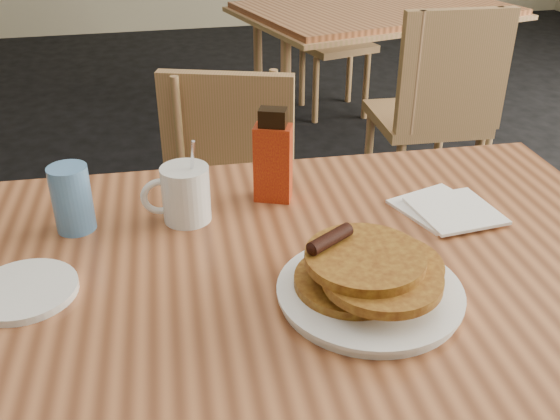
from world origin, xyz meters
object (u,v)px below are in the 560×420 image
Objects in this scene: coffee_mug at (184,193)px; chair_neighbor_far at (331,26)px; neighbor_table at (376,15)px; chair_neighbor_near at (438,101)px; blue_tumbler at (72,199)px; pancake_plate at (370,281)px; syrup_bottle at (273,159)px; chair_main_far at (234,199)px; main_table at (300,286)px.

chair_neighbor_far is at bearing 84.04° from coffee_mug.
chair_neighbor_far reaches higher than neighbor_table.
blue_tumbler is (-1.23, -1.06, 0.28)m from chair_neighbor_near.
syrup_bottle reaches higher than pancake_plate.
chair_main_far is 0.64m from coffee_mug.
chair_neighbor_far is 0.93× the size of chair_neighbor_near.
main_table is 0.43m from blue_tumbler.
chair_neighbor_near reaches higher than blue_tumbler.
neighbor_table is 0.74m from chair_neighbor_near.
coffee_mug reaches higher than chair_neighbor_far.
chair_neighbor_near is at bearing 71.94° from syrup_bottle.
chair_neighbor_far is 2.83m from blue_tumbler.
blue_tumbler is at bearing -152.75° from syrup_bottle.
chair_neighbor_far is at bearing 71.80° from main_table.
pancake_plate is 1.71× the size of coffee_mug.
coffee_mug is 0.19m from blue_tumbler.
blue_tumbler is at bearing 144.84° from pancake_plate.
blue_tumbler is at bearing -124.78° from neighbor_table.
chair_neighbor_near is at bearing 59.99° from pancake_plate.
chair_main_far is at bearing 89.51° from coffee_mug.
chair_neighbor_far is (0.02, 0.74, -0.22)m from neighbor_table.
coffee_mug reaches higher than pancake_plate.
syrup_bottle is 1.52× the size of blue_tumbler.
neighbor_table is at bearing 74.23° from chair_main_far.
chair_neighbor_near is 1.38m from syrup_bottle.
blue_tumbler is (-0.37, -0.03, -0.02)m from syrup_bottle.
blue_tumbler is (-0.19, 0.01, 0.01)m from coffee_mug.
neighbor_table is 1.64× the size of chair_neighbor_far.
chair_neighbor_far is 1.46m from chair_neighbor_near.
blue_tumbler reaches higher than neighbor_table.
syrup_bottle is at bearing -70.10° from chair_main_far.
syrup_bottle is (-0.07, 0.34, 0.05)m from pancake_plate.
blue_tumbler reaches higher than chair_neighbor_far.
chair_main_far is at bearing 95.37° from pancake_plate.
chair_neighbor_far is (0.89, 2.72, -0.22)m from main_table.
syrup_bottle is at bearing -116.47° from neighbor_table.
neighbor_table is 2.23m from pancake_plate.
neighbor_table is 1.64× the size of chair_main_far.
chair_main_far is 2.18m from chair_neighbor_far.
chair_main_far is 6.89× the size of blue_tumbler.
neighbor_table is 1.53× the size of chair_neighbor_near.
chair_main_far reaches higher than main_table.
chair_neighbor_near is 1.60m from pancake_plate.
syrup_bottle is at bearing -126.38° from chair_neighbor_near.
main_table is 2.87m from chair_neighbor_far.
neighbor_table is 2.17m from blue_tumbler.
syrup_bottle is at bearing -124.49° from chair_neighbor_far.
chair_neighbor_near is 1.51m from coffee_mug.
pancake_plate is (-0.79, -1.37, 0.25)m from chair_neighbor_near.
blue_tumbler is (-0.36, 0.20, 0.10)m from main_table.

